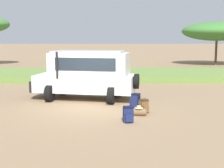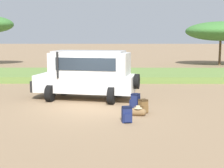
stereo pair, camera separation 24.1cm
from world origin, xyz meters
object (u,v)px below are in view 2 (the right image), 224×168
object	(u,v)px
backpack_cluster_center	(135,101)
acacia_tree_left_mid	(221,31)
duffel_bag_low_black_case	(136,112)
backpack_beside_front_wheel	(143,106)
backpack_near_rear_wheel	(127,115)
safari_vehicle	(88,74)

from	to	relation	value
backpack_cluster_center	acacia_tree_left_mid	bearing A→B (deg)	63.46
duffel_bag_low_black_case	backpack_beside_front_wheel	bearing A→B (deg)	52.86
backpack_near_rear_wheel	acacia_tree_left_mid	size ratio (longest dim) A/B	0.08
backpack_beside_front_wheel	acacia_tree_left_mid	bearing A→B (deg)	64.87
safari_vehicle	backpack_cluster_center	xyz separation A→B (m)	(2.25, -2.10, -0.97)
duffel_bag_low_black_case	acacia_tree_left_mid	xyz separation A→B (m)	(11.13, 23.45, 3.67)
backpack_beside_front_wheel	duffel_bag_low_black_case	distance (m)	0.58
safari_vehicle	duffel_bag_low_black_case	xyz separation A→B (m)	(2.19, -3.39, -1.14)
safari_vehicle	backpack_beside_front_wheel	distance (m)	4.01
backpack_beside_front_wheel	backpack_near_rear_wheel	xyz separation A→B (m)	(-0.73, -1.49, 0.02)
backpack_near_rear_wheel	acacia_tree_left_mid	xyz separation A→B (m)	(11.53, 24.49, 3.54)
acacia_tree_left_mid	backpack_beside_front_wheel	bearing A→B (deg)	-115.13
acacia_tree_left_mid	backpack_cluster_center	bearing A→B (deg)	-116.54
duffel_bag_low_black_case	acacia_tree_left_mid	world-z (taller)	acacia_tree_left_mid
duffel_bag_low_black_case	acacia_tree_left_mid	distance (m)	26.22
backpack_beside_front_wheel	backpack_cluster_center	size ratio (longest dim) A/B	0.86
safari_vehicle	acacia_tree_left_mid	xyz separation A→B (m)	(13.32, 20.07, 2.53)
safari_vehicle	backpack_beside_front_wheel	size ratio (longest dim) A/B	9.66
safari_vehicle	duffel_bag_low_black_case	world-z (taller)	safari_vehicle
backpack_near_rear_wheel	acacia_tree_left_mid	distance (m)	27.30
backpack_near_rear_wheel	acacia_tree_left_mid	bearing A→B (deg)	64.80
backpack_beside_front_wheel	backpack_near_rear_wheel	size ratio (longest dim) A/B	0.94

